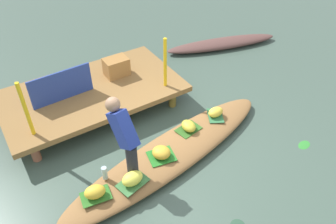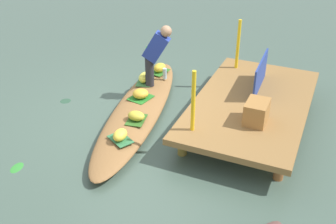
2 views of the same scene
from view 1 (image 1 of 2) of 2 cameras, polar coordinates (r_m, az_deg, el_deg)
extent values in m
plane|color=#42574B|center=(5.48, 0.57, -7.66)|extent=(40.00, 40.00, 0.00)
cube|color=olive|center=(6.34, -12.64, 3.29)|extent=(3.20, 1.80, 0.10)
cylinder|color=#975B41|center=(5.73, -21.34, -6.26)|extent=(0.14, 0.14, 0.32)
cylinder|color=olive|center=(6.38, 0.74, 2.28)|extent=(0.14, 0.14, 0.32)
cylinder|color=olive|center=(6.86, -24.54, 1.23)|extent=(0.14, 0.14, 0.32)
cylinder|color=brown|center=(7.41, -5.43, 7.96)|extent=(0.14, 0.14, 0.32)
ellipsoid|color=olive|center=(5.40, 0.58, -6.86)|extent=(4.09, 1.50, 0.22)
ellipsoid|color=brown|center=(8.42, 9.03, 11.25)|extent=(2.77, 1.21, 0.19)
cube|color=#317142|center=(5.94, 7.91, -0.59)|extent=(0.41, 0.46, 0.01)
ellipsoid|color=yellow|center=(5.90, 7.98, -0.01)|extent=(0.28, 0.20, 0.16)
cube|color=#3B733B|center=(4.89, -5.92, -11.69)|extent=(0.49, 0.37, 0.01)
ellipsoid|color=#ECE34B|center=(4.82, -5.99, -11.00)|extent=(0.32, 0.23, 0.19)
cube|color=#2F6020|center=(5.63, 3.43, -2.90)|extent=(0.44, 0.34, 0.01)
ellipsoid|color=gold|center=(5.59, 3.46, -2.34)|extent=(0.23, 0.30, 0.15)
cube|color=#247324|center=(5.20, -1.12, -7.40)|extent=(0.45, 0.41, 0.01)
ellipsoid|color=gold|center=(5.14, -1.13, -6.77)|extent=(0.37, 0.38, 0.17)
cube|color=#2D6E23|center=(4.83, -11.99, -13.57)|extent=(0.44, 0.33, 0.01)
ellipsoid|color=gold|center=(4.76, -12.13, -12.93)|extent=(0.33, 0.27, 0.18)
cylinder|color=#28282D|center=(4.80, -6.04, -8.06)|extent=(0.16, 0.16, 0.55)
cube|color=navy|center=(4.53, -7.49, -2.86)|extent=(0.27, 0.53, 0.59)
sphere|color=#9E7556|center=(4.45, -9.24, 1.27)|extent=(0.20, 0.20, 0.20)
cylinder|color=silver|center=(4.92, -10.56, -9.99)|extent=(0.08, 0.08, 0.21)
cube|color=navy|center=(6.05, -17.41, 4.18)|extent=(1.08, 0.07, 0.55)
cylinder|color=yellow|center=(5.37, -22.71, 0.36)|extent=(0.06, 0.06, 0.95)
cylinder|color=yellow|center=(6.01, -0.48, 8.21)|extent=(0.06, 0.06, 0.95)
cube|color=#A26E37|center=(6.55, -8.64, 7.49)|extent=(0.44, 0.32, 0.34)
ellipsoid|color=#318932|center=(6.11, 21.83, -5.11)|extent=(0.28, 0.20, 0.01)
camera|label=2|loc=(9.67, 23.07, 35.43)|focal=44.18mm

